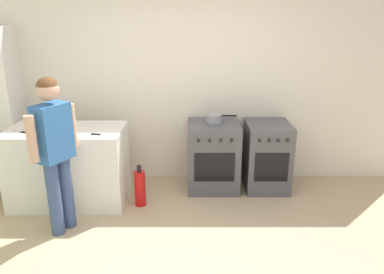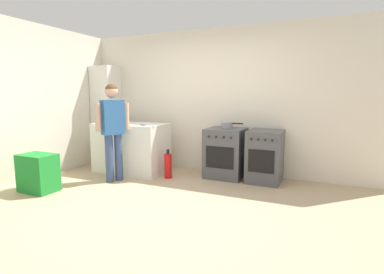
{
  "view_description": "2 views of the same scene",
  "coord_description": "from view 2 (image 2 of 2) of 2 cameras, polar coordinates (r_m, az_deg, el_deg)",
  "views": [
    {
      "loc": [
        0.08,
        -2.81,
        2.16
      ],
      "look_at": [
        0.07,
        0.74,
        0.96
      ],
      "focal_mm": 35.0,
      "sensor_mm": 36.0,
      "label": 1
    },
    {
      "loc": [
        1.93,
        -3.29,
        1.43
      ],
      "look_at": [
        0.01,
        0.93,
        0.77
      ],
      "focal_mm": 28.0,
      "sensor_mm": 36.0,
      "label": 2
    }
  ],
  "objects": [
    {
      "name": "pot",
      "position": [
        5.19,
        6.75,
        2.26
      ],
      "size": [
        0.37,
        0.19,
        0.11
      ],
      "color": "gray",
      "rests_on": "oven_left"
    },
    {
      "name": "knife_carving",
      "position": [
        5.12,
        -8.61,
        2.16
      ],
      "size": [
        0.33,
        0.1,
        0.01
      ],
      "color": "silver",
      "rests_on": "counter_unit"
    },
    {
      "name": "fire_extinguisher",
      "position": [
        5.17,
        -4.58,
        -5.45
      ],
      "size": [
        0.13,
        0.13,
        0.5
      ],
      "color": "red",
      "rests_on": "ground"
    },
    {
      "name": "recycling_crate_upper",
      "position": [
        4.96,
        -27.35,
        -4.53
      ],
      "size": [
        0.52,
        0.36,
        0.28
      ],
      "primitive_type": "cube",
      "color": "#1E842D",
      "rests_on": "recycling_crate_lower"
    },
    {
      "name": "counter_unit",
      "position": [
        5.65,
        -11.5,
        -2.02
      ],
      "size": [
        1.3,
        0.7,
        0.9
      ],
      "primitive_type": "cube",
      "color": "silver",
      "rests_on": "ground"
    },
    {
      "name": "oven_left",
      "position": [
        5.21,
        6.38,
        -3.01
      ],
      "size": [
        0.64,
        0.62,
        0.85
      ],
      "color": "#4C4C51",
      "rests_on": "ground"
    },
    {
      "name": "ground_plane",
      "position": [
        4.07,
        -5.69,
        -12.46
      ],
      "size": [
        8.0,
        8.0,
        0.0
      ],
      "primitive_type": "plane",
      "color": "tan"
    },
    {
      "name": "side_wall_left",
      "position": [
        5.84,
        -26.51,
        6.02
      ],
      "size": [
        0.1,
        3.1,
        2.6
      ],
      "primitive_type": "cube",
      "color": "silver",
      "rests_on": "ground"
    },
    {
      "name": "person",
      "position": [
        5.03,
        -14.85,
        2.36
      ],
      "size": [
        0.34,
        0.51,
        1.6
      ],
      "color": "#384C7A",
      "rests_on": "ground"
    },
    {
      "name": "larder_cabinet",
      "position": [
        6.54,
        -15.93,
        4.06
      ],
      "size": [
        0.48,
        0.44,
        2.0
      ],
      "primitive_type": "cube",
      "color": "silver",
      "rests_on": "ground"
    },
    {
      "name": "recycling_crate_lower",
      "position": [
        5.03,
        -27.14,
        -7.65
      ],
      "size": [
        0.52,
        0.36,
        0.28
      ],
      "primitive_type": "cube",
      "color": "#1E842D",
      "rests_on": "ground"
    },
    {
      "name": "oven_right",
      "position": [
        5.05,
        13.71,
        -3.56
      ],
      "size": [
        0.53,
        0.62,
        0.85
      ],
      "color": "#4C4C51",
      "rests_on": "ground"
    },
    {
      "name": "back_wall",
      "position": [
        5.58,
        4.28,
        6.79
      ],
      "size": [
        6.0,
        0.1,
        2.6
      ],
      "primitive_type": "cube",
      "color": "silver",
      "rests_on": "ground"
    },
    {
      "name": "knife_utility",
      "position": [
        5.77,
        -15.85,
        2.61
      ],
      "size": [
        0.24,
        0.14,
        0.01
      ],
      "color": "silver",
      "rests_on": "counter_unit"
    }
  ]
}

